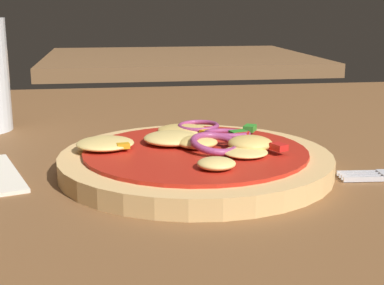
# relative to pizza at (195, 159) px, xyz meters

# --- Properties ---
(dining_table) EXTENTS (1.15, 1.01, 0.03)m
(dining_table) POSITION_rel_pizza_xyz_m (-0.04, -0.01, -0.03)
(dining_table) COLOR brown
(dining_table) RESTS_ON ground
(pizza) EXTENTS (0.23, 0.23, 0.03)m
(pizza) POSITION_rel_pizza_xyz_m (0.00, 0.00, 0.00)
(pizza) COLOR tan
(pizza) RESTS_ON dining_table
(background_table) EXTENTS (0.71, 0.60, 0.03)m
(background_table) POSITION_rel_pizza_xyz_m (0.12, 1.10, -0.03)
(background_table) COLOR brown
(background_table) RESTS_ON ground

